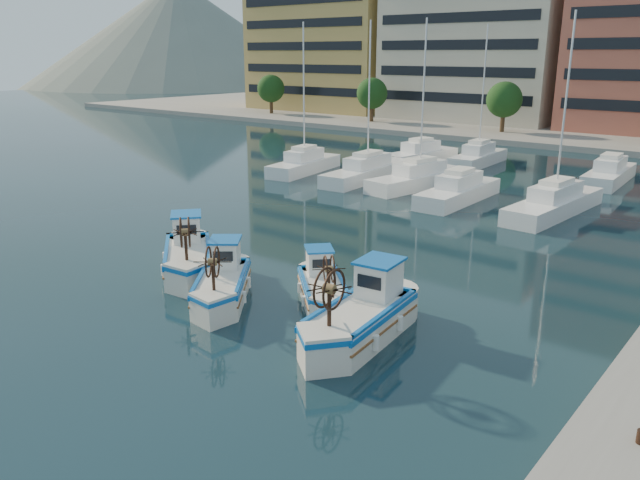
# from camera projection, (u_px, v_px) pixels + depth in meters

# --- Properties ---
(ground) EXTENTS (300.00, 300.00, 0.00)m
(ground) POSITION_uv_depth(u_px,v_px,m) (268.00, 313.00, 23.06)
(ground) COLOR #182F3E
(ground) RESTS_ON ground
(hill_west) EXTENTS (180.00, 180.00, 60.00)m
(hill_west) POSITION_uv_depth(u_px,v_px,m) (183.00, 85.00, 189.23)
(hill_west) COLOR slate
(hill_west) RESTS_ON ground
(yacht_marina) EXTENTS (36.77, 22.33, 11.50)m
(yacht_marina) POSITION_uv_depth(u_px,v_px,m) (499.00, 178.00, 45.43)
(yacht_marina) COLOR white
(yacht_marina) RESTS_ON ground
(fishing_boat_a) EXTENTS (4.78, 4.46, 3.01)m
(fishing_boat_a) POSITION_uv_depth(u_px,v_px,m) (188.00, 254.00, 27.22)
(fishing_boat_a) COLOR silver
(fishing_boat_a) RESTS_ON ground
(fishing_boat_b) EXTENTS (4.01, 4.38, 2.74)m
(fishing_boat_b) POSITION_uv_depth(u_px,v_px,m) (222.00, 281.00, 24.18)
(fishing_boat_b) COLOR silver
(fishing_boat_b) RESTS_ON ground
(fishing_boat_c) EXTENTS (3.77, 3.67, 2.41)m
(fishing_boat_c) POSITION_uv_depth(u_px,v_px,m) (322.00, 286.00, 23.96)
(fishing_boat_c) COLOR silver
(fishing_boat_c) RESTS_ON ground
(fishing_boat_d) EXTENTS (2.56, 5.10, 3.11)m
(fishing_boat_d) POSITION_uv_depth(u_px,v_px,m) (362.00, 314.00, 20.85)
(fishing_boat_d) COLOR silver
(fishing_boat_d) RESTS_ON ground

